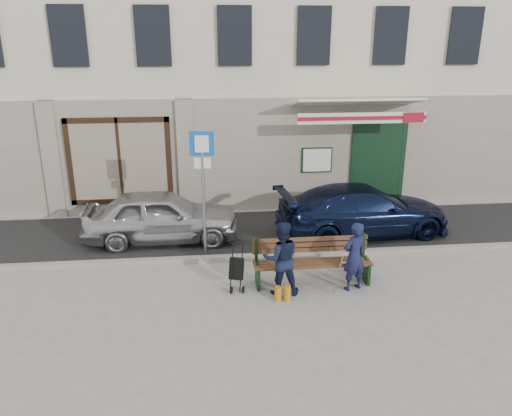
{
  "coord_description": "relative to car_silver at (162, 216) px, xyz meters",
  "views": [
    {
      "loc": [
        -0.87,
        -8.76,
        4.81
      ],
      "look_at": [
        0.21,
        1.6,
        1.2
      ],
      "focal_mm": 35.0,
      "sensor_mm": 36.0,
      "label": 1
    }
  ],
  "objects": [
    {
      "name": "car_navy",
      "position": [
        5.04,
        -0.1,
        0.0
      ],
      "size": [
        4.56,
        2.26,
        1.27
      ],
      "primitive_type": "imported",
      "rotation": [
        0.0,
        0.0,
        1.68
      ],
      "color": "black",
      "rests_on": "ground"
    },
    {
      "name": "ground",
      "position": [
        1.98,
        -2.87,
        -0.64
      ],
      "size": [
        80.0,
        80.0,
        0.0
      ],
      "primitive_type": "plane",
      "color": "#9E9991",
      "rests_on": "ground"
    },
    {
      "name": "woman",
      "position": [
        2.5,
        -2.96,
        0.11
      ],
      "size": [
        0.73,
        0.57,
        1.49
      ],
      "primitive_type": "imported",
      "rotation": [
        0.0,
        0.0,
        3.15
      ],
      "color": "#121A33",
      "rests_on": "ground"
    },
    {
      "name": "bench",
      "position": [
        3.16,
        -2.61,
        -0.18
      ],
      "size": [
        2.4,
        1.17,
        0.98
      ],
      "color": "brown",
      "rests_on": "ground"
    },
    {
      "name": "curb",
      "position": [
        1.98,
        -1.37,
        -0.58
      ],
      "size": [
        60.0,
        0.18,
        0.12
      ],
      "primitive_type": "cube",
      "color": "#9E9384",
      "rests_on": "ground"
    },
    {
      "name": "parking_sign",
      "position": [
        1.05,
        -1.04,
        1.32
      ],
      "size": [
        0.54,
        0.09,
        2.89
      ],
      "rotation": [
        0.0,
        0.0,
        -0.07
      ],
      "color": "gray",
      "rests_on": "ground"
    },
    {
      "name": "building",
      "position": [
        1.99,
        5.59,
        4.34
      ],
      "size": [
        20.0,
        8.27,
        10.0
      ],
      "color": "beige",
      "rests_on": "ground"
    },
    {
      "name": "car_silver",
      "position": [
        0.0,
        0.0,
        0.0
      ],
      "size": [
        3.75,
        1.54,
        1.27
      ],
      "primitive_type": "imported",
      "rotation": [
        0.0,
        0.0,
        1.58
      ],
      "color": "#B6B6BB",
      "rests_on": "ground"
    },
    {
      "name": "asphalt_lane",
      "position": [
        1.98,
        0.23,
        -0.63
      ],
      "size": [
        60.0,
        3.2,
        0.01
      ],
      "primitive_type": "cube",
      "color": "#282828",
      "rests_on": "ground"
    },
    {
      "name": "stroller",
      "position": [
        1.65,
        -2.7,
        -0.22
      ],
      "size": [
        0.33,
        0.43,
        0.94
      ],
      "rotation": [
        0.0,
        0.0,
        -0.32
      ],
      "color": "black",
      "rests_on": "ground"
    },
    {
      "name": "man",
      "position": [
        3.95,
        -2.95,
        0.07
      ],
      "size": [
        0.61,
        0.51,
        1.42
      ],
      "primitive_type": "imported",
      "rotation": [
        0.0,
        0.0,
        3.53
      ],
      "color": "#15183A",
      "rests_on": "ground"
    }
  ]
}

